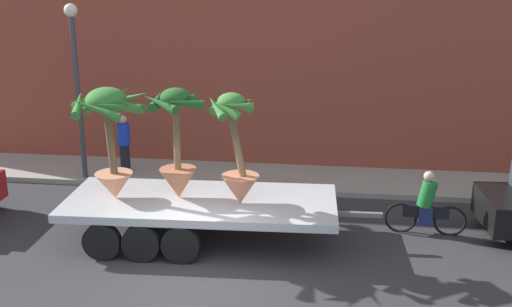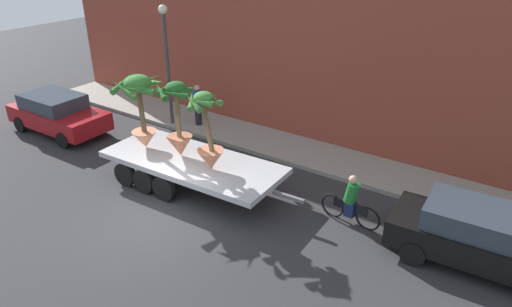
# 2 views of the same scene
# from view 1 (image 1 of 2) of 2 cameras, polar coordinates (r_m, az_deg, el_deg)

# --- Properties ---
(ground_plane) EXTENTS (60.00, 60.00, 0.00)m
(ground_plane) POSITION_cam_1_polar(r_m,az_deg,el_deg) (11.86, -5.60, -12.33)
(ground_plane) COLOR #2D2D30
(sidewalk) EXTENTS (24.00, 2.20, 0.15)m
(sidewalk) POSITION_cam_1_polar(r_m,az_deg,el_deg) (17.31, -1.14, -2.24)
(sidewalk) COLOR gray
(sidewalk) RESTS_ON ground
(building_facade) EXTENTS (24.00, 1.20, 8.25)m
(building_facade) POSITION_cam_1_polar(r_m,az_deg,el_deg) (18.09, -0.40, 11.78)
(building_facade) COLOR brown
(building_facade) RESTS_ON ground
(flatbed_trailer) EXTENTS (7.00, 2.64, 0.98)m
(flatbed_trailer) POSITION_cam_1_polar(r_m,az_deg,el_deg) (13.38, -6.34, -5.14)
(flatbed_trailer) COLOR #B7BABF
(flatbed_trailer) RESTS_ON ground
(potted_palm_rear) EXTENTS (1.15, 1.07, 2.43)m
(potted_palm_rear) POSITION_cam_1_polar(r_m,az_deg,el_deg) (12.60, -1.85, -0.05)
(potted_palm_rear) COLOR #C17251
(potted_palm_rear) RESTS_ON flatbed_trailer
(potted_palm_middle) EXTENTS (1.71, 1.76, 2.48)m
(potted_palm_middle) POSITION_cam_1_polar(r_m,az_deg,el_deg) (13.18, -13.80, 2.00)
(potted_palm_middle) COLOR tan
(potted_palm_middle) RESTS_ON flatbed_trailer
(potted_palm_front) EXTENTS (1.38, 1.30, 2.47)m
(potted_palm_front) POSITION_cam_1_polar(r_m,az_deg,el_deg) (13.00, -7.59, 0.70)
(potted_palm_front) COLOR #B26647
(potted_palm_front) RESTS_ON flatbed_trailer
(cyclist) EXTENTS (1.84, 0.36, 1.54)m
(cyclist) POSITION_cam_1_polar(r_m,az_deg,el_deg) (14.17, 15.96, -4.87)
(cyclist) COLOR black
(cyclist) RESTS_ON ground
(pedestrian_near_gate) EXTENTS (0.36, 0.36, 1.71)m
(pedestrian_near_gate) POSITION_cam_1_polar(r_m,az_deg,el_deg) (17.59, -12.48, 0.97)
(pedestrian_near_gate) COLOR black
(pedestrian_near_gate) RESTS_ON sidewalk
(street_lamp) EXTENTS (0.36, 0.36, 4.83)m
(street_lamp) POSITION_cam_1_polar(r_m,az_deg,el_deg) (17.03, -16.82, 7.68)
(street_lamp) COLOR #383D42
(street_lamp) RESTS_ON sidewalk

